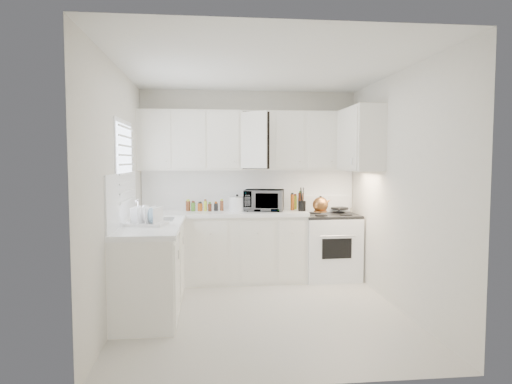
{
  "coord_description": "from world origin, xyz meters",
  "views": [
    {
      "loc": [
        -0.57,
        -4.69,
        1.64
      ],
      "look_at": [
        0.0,
        0.7,
        1.25
      ],
      "focal_mm": 31.44,
      "sensor_mm": 36.0,
      "label": 1
    }
  ],
  "objects": [
    {
      "name": "sauce_right_1",
      "position": [
        0.64,
        1.4,
        1.05
      ],
      "size": [
        0.06,
        0.06,
        0.19
      ],
      "primitive_type": "cylinder",
      "color": "#D6EE38",
      "rests_on": "countertop_back"
    },
    {
      "name": "spice_left_0",
      "position": [
        -0.85,
        1.42,
        1.02
      ],
      "size": [
        0.06,
        0.06,
        0.13
      ],
      "primitive_type": "cylinder",
      "color": "brown",
      "rests_on": "countertop_back"
    },
    {
      "name": "wall_left",
      "position": [
        -1.5,
        0.0,
        1.3
      ],
      "size": [
        0.0,
        3.2,
        3.2
      ],
      "primitive_type": "plane",
      "rotation": [
        1.57,
        0.0,
        1.57
      ],
      "color": "silver",
      "rests_on": "ground"
    },
    {
      "name": "sauce_right_2",
      "position": [
        0.69,
        1.46,
        1.05
      ],
      "size": [
        0.06,
        0.06,
        0.19
      ],
      "primitive_type": "cylinder",
      "color": "#522817",
      "rests_on": "countertop_back"
    },
    {
      "name": "microwave",
      "position": [
        0.17,
        1.31,
        1.13
      ],
      "size": [
        0.57,
        0.4,
        0.35
      ],
      "primitive_type": "imported",
      "rotation": [
        0.0,
        0.0,
        -0.23
      ],
      "color": "gray",
      "rests_on": "countertop_back"
    },
    {
      "name": "spice_left_4",
      "position": [
        -0.55,
        1.42,
        1.02
      ],
      "size": [
        0.06,
        0.06,
        0.13
      ],
      "primitive_type": "cylinder",
      "color": "#522817",
      "rests_on": "countertop_back"
    },
    {
      "name": "window_blinds",
      "position": [
        -1.48,
        0.35,
        1.55
      ],
      "size": [
        0.06,
        0.96,
        1.06
      ],
      "primitive_type": null,
      "color": "white",
      "rests_on": "wall_left"
    },
    {
      "name": "countertop_left",
      "position": [
        -1.19,
        0.2,
        0.93
      ],
      "size": [
        0.64,
        1.62,
        0.05
      ],
      "primitive_type": "cube",
      "color": "white",
      "rests_on": "lower_cabinets_left"
    },
    {
      "name": "paper_towel",
      "position": [
        0.04,
        1.52,
        1.08
      ],
      "size": [
        0.12,
        0.12,
        0.27
      ],
      "primitive_type": "cylinder",
      "color": "white",
      "rests_on": "countertop_back"
    },
    {
      "name": "spice_left_3",
      "position": [
        -0.62,
        1.33,
        1.02
      ],
      "size": [
        0.06,
        0.06,
        0.13
      ],
      "primitive_type": "cylinder",
      "color": "#D6EE38",
      "rests_on": "countertop_back"
    },
    {
      "name": "dish_rack",
      "position": [
        -1.23,
        0.09,
        1.06
      ],
      "size": [
        0.47,
        0.39,
        0.22
      ],
      "primitive_type": null,
      "rotation": [
        0.0,
        0.0,
        -0.24
      ],
      "color": "white",
      "rests_on": "countertop_left"
    },
    {
      "name": "wall_back",
      "position": [
        0.0,
        1.6,
        1.3
      ],
      "size": [
        3.0,
        0.0,
        3.0
      ],
      "primitive_type": "plane",
      "rotation": [
        1.57,
        0.0,
        0.0
      ],
      "color": "silver",
      "rests_on": "ground"
    },
    {
      "name": "stove",
      "position": [
        1.09,
        1.28,
        0.57
      ],
      "size": [
        0.76,
        0.63,
        1.14
      ],
      "primitive_type": null,
      "rotation": [
        0.0,
        0.0,
        0.03
      ],
      "color": "white",
      "rests_on": "floor"
    },
    {
      "name": "sink",
      "position": [
        -1.19,
        0.55,
        1.07
      ],
      "size": [
        0.42,
        0.38,
        0.3
      ],
      "primitive_type": null,
      "color": "gray",
      "rests_on": "countertop_left"
    },
    {
      "name": "lower_cabinets_back",
      "position": [
        -0.39,
        1.3,
        0.45
      ],
      "size": [
        2.22,
        0.6,
        0.9
      ],
      "primitive_type": null,
      "color": "silver",
      "rests_on": "floor"
    },
    {
      "name": "ceiling",
      "position": [
        0.0,
        0.0,
        2.6
      ],
      "size": [
        3.2,
        3.2,
        0.0
      ],
      "primitive_type": "plane",
      "rotation": [
        3.14,
        0.0,
        0.0
      ],
      "color": "white",
      "rests_on": "ground"
    },
    {
      "name": "wall_right",
      "position": [
        1.5,
        0.0,
        1.3
      ],
      "size": [
        0.0,
        3.2,
        3.2
      ],
      "primitive_type": "plane",
      "rotation": [
        1.57,
        0.0,
        -1.57
      ],
      "color": "silver",
      "rests_on": "ground"
    },
    {
      "name": "rice_cooker",
      "position": [
        -0.19,
        1.31,
        1.06
      ],
      "size": [
        0.27,
        0.27,
        0.23
      ],
      "primitive_type": null,
      "rotation": [
        0.0,
        0.0,
        -0.25
      ],
      "color": "white",
      "rests_on": "countertop_back"
    },
    {
      "name": "spice_left_5",
      "position": [
        -0.47,
        1.33,
        1.02
      ],
      "size": [
        0.06,
        0.06,
        0.13
      ],
      "primitive_type": "cylinder",
      "color": "black",
      "rests_on": "countertop_back"
    },
    {
      "name": "wall_front",
      "position": [
        0.0,
        -1.6,
        1.3
      ],
      "size": [
        3.0,
        0.0,
        3.0
      ],
      "primitive_type": "plane",
      "rotation": [
        -1.57,
        0.0,
        0.0
      ],
      "color": "silver",
      "rests_on": "ground"
    },
    {
      "name": "floor",
      "position": [
        0.0,
        0.0,
        0.0
      ],
      "size": [
        3.2,
        3.2,
        0.0
      ],
      "primitive_type": "plane",
      "color": "beige",
      "rests_on": "ground"
    },
    {
      "name": "utensil_crock",
      "position": [
        0.68,
        1.22,
        1.11
      ],
      "size": [
        0.11,
        0.11,
        0.33
      ],
      "primitive_type": null,
      "rotation": [
        0.0,
        0.0,
        0.05
      ],
      "color": "black",
      "rests_on": "countertop_back"
    },
    {
      "name": "countertop_back",
      "position": [
        -0.39,
        1.29,
        0.93
      ],
      "size": [
        2.24,
        0.64,
        0.05
      ],
      "primitive_type": "cube",
      "color": "white",
      "rests_on": "lower_cabinets_back"
    },
    {
      "name": "tea_kettle",
      "position": [
        0.91,
        1.12,
        1.06
      ],
      "size": [
        0.27,
        0.23,
        0.24
      ],
      "primitive_type": null,
      "rotation": [
        0.0,
        0.0,
        0.05
      ],
      "color": "#9B5D2A",
      "rests_on": "stove"
    },
    {
      "name": "spice_left_2",
      "position": [
        -0.7,
        1.42,
        1.02
      ],
      "size": [
        0.06,
        0.06,
        0.13
      ],
      "primitive_type": "cylinder",
      "color": "#BA5518",
      "rests_on": "countertop_back"
    },
    {
      "name": "spice_left_1",
      "position": [
        -0.78,
        1.33,
        1.02
      ],
      "size": [
        0.06,
        0.06,
        0.13
      ],
      "primitive_type": "cylinder",
      "color": "#4A822B",
      "rests_on": "countertop_back"
    },
    {
      "name": "backsplash_back",
      "position": [
        0.0,
        1.59,
        1.23
      ],
      "size": [
        2.98,
        0.02,
        0.55
      ],
      "primitive_type": "cube",
      "color": "white",
      "rests_on": "wall_back"
    },
    {
      "name": "upper_cabinets_right",
      "position": [
        1.33,
        0.82,
        1.5
      ],
      "size": [
        0.33,
        0.9,
        0.8
      ],
      "primitive_type": null,
      "color": "silver",
      "rests_on": "wall_right"
    },
    {
      "name": "upper_cabinets_back",
      "position": [
        0.0,
        1.44,
        1.5
      ],
      "size": [
        3.0,
        0.33,
        0.8
      ],
      "primitive_type": null,
      "color": "silver",
      "rests_on": "wall_back"
    },
    {
      "name": "sauce_right_0",
      "position": [
        0.58,
        1.46,
        1.05
      ],
      "size": [
        0.06,
        0.06,
        0.19
      ],
      "primitive_type": "cylinder",
      "color": "#BA5518",
      "rests_on": "countertop_back"
    },
    {
      "name": "spice_left_6",
      "position": [
        -0.4,
        1.42,
        1.02
      ],
      "size": [
        0.06,
        0.06,
        0.13
      ],
      "primitive_type": "cylinder",
      "color": "brown",
      "rests_on": "countertop_back"
    },
    {
      "name": "backsplash_left",
      "position": [
        -1.49,
        0.2,
        1.23
      ],
      "size": [
        0.02,
        1.6,
        0.55
      ],
      "primitive_type": "cube",
      "color": "white",
      "rests_on": "wall_left"
    },
    {
      "name": "frying_pan",
      "position": [
        1.27,
        1.44,
        0.96
      ],
      "size": [
        0.37,
        0.47,
        0.04
      ],
      "primitive_type": null,
      "rotation": [
        0.0,
        0.0,
        -0.32
      ],
      "color": "black",
      "rests_on": "stove"
    },
    {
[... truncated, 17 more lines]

